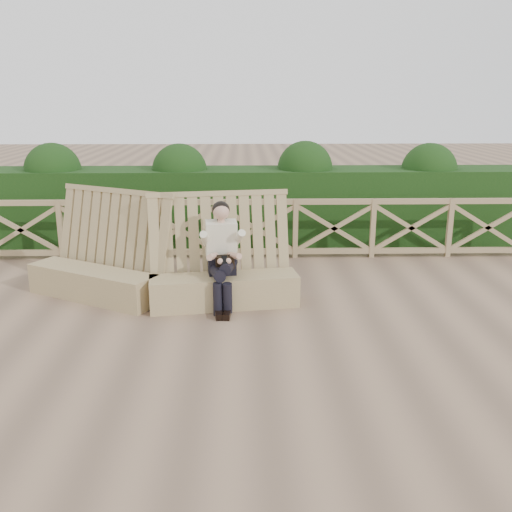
{
  "coord_description": "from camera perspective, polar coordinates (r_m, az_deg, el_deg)",
  "views": [
    {
      "loc": [
        -0.24,
        -6.7,
        2.89
      ],
      "look_at": [
        -0.08,
        0.4,
        0.9
      ],
      "focal_mm": 40.0,
      "sensor_mm": 36.0,
      "label": 1
    }
  ],
  "objects": [
    {
      "name": "ground",
      "position": [
        7.3,
        0.68,
        -7.67
      ],
      "size": [
        60.0,
        60.0,
        0.0
      ],
      "primitive_type": "plane",
      "color": "brown",
      "rests_on": "ground"
    },
    {
      "name": "bench",
      "position": [
        8.42,
        -9.71,
        -1.8
      ],
      "size": [
        4.05,
        1.71,
        1.58
      ],
      "rotation": [
        0.0,
        0.0,
        -0.13
      ],
      "color": "#998157",
      "rests_on": "ground"
    },
    {
      "name": "hedge",
      "position": [
        11.6,
        -0.11,
        5.03
      ],
      "size": [
        12.0,
        1.2,
        1.5
      ],
      "primitive_type": "cube",
      "color": "black",
      "rests_on": "ground"
    },
    {
      "name": "guardrail",
      "position": [
        10.46,
        0.03,
        2.76
      ],
      "size": [
        10.1,
        0.09,
        1.1
      ],
      "color": "olive",
      "rests_on": "ground"
    },
    {
      "name": "woman",
      "position": [
        8.0,
        -3.43,
        0.4
      ],
      "size": [
        0.47,
        0.95,
        1.49
      ],
      "rotation": [
        0.0,
        0.0,
        0.13
      ],
      "color": "black",
      "rests_on": "ground"
    }
  ]
}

